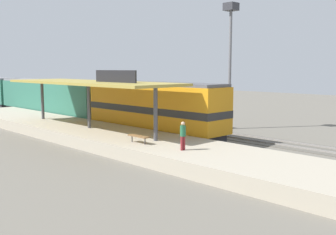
# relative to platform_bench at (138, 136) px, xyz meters

# --- Properties ---
(ground_plane) EXTENTS (120.00, 120.00, 0.00)m
(ground_plane) POSITION_rel_platform_bench_xyz_m (8.00, 7.86, -1.34)
(ground_plane) COLOR #666056
(track_near) EXTENTS (3.20, 110.00, 0.16)m
(track_near) POSITION_rel_platform_bench_xyz_m (6.00, 7.86, -1.31)
(track_near) COLOR #565249
(track_near) RESTS_ON ground
(track_far) EXTENTS (3.20, 110.00, 0.16)m
(track_far) POSITION_rel_platform_bench_xyz_m (10.60, 7.86, -1.31)
(track_far) COLOR #565249
(track_far) RESTS_ON ground
(platform) EXTENTS (6.00, 44.00, 0.90)m
(platform) POSITION_rel_platform_bench_xyz_m (1.40, 7.86, -0.89)
(platform) COLOR #A89E89
(platform) RESTS_ON ground
(station_canopy) EXTENTS (5.20, 18.00, 4.70)m
(station_canopy) POSITION_rel_platform_bench_xyz_m (1.40, 7.77, 3.19)
(station_canopy) COLOR #47474C
(station_canopy) RESTS_ON platform
(platform_bench) EXTENTS (0.44, 1.70, 0.50)m
(platform_bench) POSITION_rel_platform_bench_xyz_m (0.00, 0.00, 0.00)
(platform_bench) COLOR #333338
(platform_bench) RESTS_ON platform
(locomotive) EXTENTS (2.93, 14.43, 4.44)m
(locomotive) POSITION_rel_platform_bench_xyz_m (6.00, 5.17, 1.07)
(locomotive) COLOR #28282D
(locomotive) RESTS_ON track_near
(passenger_carriage_front) EXTENTS (2.90, 20.00, 4.24)m
(passenger_carriage_front) POSITION_rel_platform_bench_xyz_m (6.00, 23.17, 0.97)
(passenger_carriage_front) COLOR #28282D
(passenger_carriage_front) RESTS_ON track_near
(freight_car) EXTENTS (2.80, 12.00, 3.54)m
(freight_car) POSITION_rel_platform_bench_xyz_m (10.60, 10.64, 0.63)
(freight_car) COLOR #28282D
(freight_car) RESTS_ON track_far
(light_mast) EXTENTS (1.10, 1.10, 11.70)m
(light_mast) POSITION_rel_platform_bench_xyz_m (13.80, 3.06, 7.05)
(light_mast) COLOR slate
(light_mast) RESTS_ON ground
(person_waiting) EXTENTS (0.34, 0.34, 1.71)m
(person_waiting) POSITION_rel_platform_bench_xyz_m (0.48, -3.52, 0.51)
(person_waiting) COLOR maroon
(person_waiting) RESTS_ON platform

